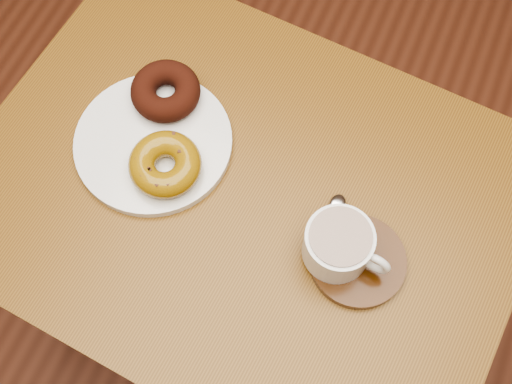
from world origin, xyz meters
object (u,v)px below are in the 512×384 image
at_px(saucer, 358,261).
at_px(donut_plate, 153,142).
at_px(cafe_table, 245,222).
at_px(coffee_cup, 339,245).

bearing_deg(saucer, donut_plate, 170.86).
bearing_deg(cafe_table, donut_plate, 177.80).
xyz_separation_m(saucer, coffee_cup, (-0.03, -0.00, 0.04)).
xyz_separation_m(cafe_table, donut_plate, (-0.16, 0.02, 0.13)).
bearing_deg(cafe_table, coffee_cup, -8.65).
xyz_separation_m(cafe_table, coffee_cup, (0.16, -0.04, 0.17)).
distance_m(donut_plate, coffee_cup, 0.32).
bearing_deg(coffee_cup, cafe_table, 172.97).
bearing_deg(coffee_cup, saucer, 10.38).
distance_m(cafe_table, coffee_cup, 0.23).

